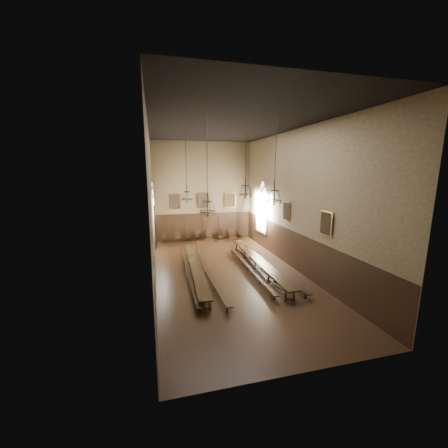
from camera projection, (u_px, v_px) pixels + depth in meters
name	position (u px, v px, depth m)	size (l,w,h in m)	color
floor	(228.00, 274.00, 17.43)	(9.00, 18.00, 0.02)	black
ceiling	(229.00, 125.00, 15.69)	(9.00, 18.00, 0.02)	black
wall_back	(203.00, 192.00, 25.13)	(9.00, 0.02, 9.00)	#7C6C4C
wall_front	(310.00, 238.00, 8.00)	(9.00, 0.02, 9.00)	#7C6C4C
wall_left	(151.00, 206.00, 15.46)	(0.02, 18.00, 9.00)	#7C6C4C
wall_right	(296.00, 201.00, 17.66)	(0.02, 18.00, 9.00)	#7C6C4C
wainscot_panelling	(228.00, 255.00, 17.19)	(9.00, 18.00, 2.50)	black
table_left	(196.00, 271.00, 16.85)	(1.17, 9.56, 0.74)	black
table_right	(258.00, 265.00, 17.91)	(0.85, 9.91, 0.77)	black
bench_left_outer	(189.00, 272.00, 16.93)	(0.53, 10.01, 0.45)	black
bench_left_inner	(206.00, 270.00, 17.24)	(0.54, 10.62, 0.48)	black
bench_right_inner	(248.00, 267.00, 17.83)	(0.51, 9.21, 0.41)	black
bench_right_outer	(267.00, 266.00, 18.05)	(0.83, 9.60, 0.43)	black
chair_0	(165.00, 240.00, 24.63)	(0.52, 0.52, 0.94)	black
chair_1	(178.00, 239.00, 24.92)	(0.51, 0.51, 0.96)	black
chair_2	(188.00, 239.00, 25.19)	(0.40, 0.40, 0.87)	black
chair_3	(198.00, 238.00, 25.28)	(0.50, 0.50, 0.97)	black
chair_4	(209.00, 237.00, 25.57)	(0.50, 0.50, 0.99)	black
chair_5	(220.00, 236.00, 25.87)	(0.58, 0.58, 1.03)	black
chair_6	(231.00, 236.00, 26.09)	(0.47, 0.47, 0.97)	black
chair_7	(240.00, 236.00, 26.42)	(0.40, 0.40, 0.87)	black
chandelier_back_left	(187.00, 194.00, 18.50)	(0.76, 0.76, 4.60)	black
chandelier_back_right	(245.00, 190.00, 19.23)	(0.94, 0.94, 4.38)	black
chandelier_front_left	(208.00, 205.00, 14.12)	(0.81, 0.81, 4.78)	black
chandelier_front_right	(274.00, 195.00, 14.25)	(0.78, 0.78, 4.23)	black
portrait_back_0	(174.00, 202.00, 24.52)	(1.10, 0.12, 1.40)	#C7802F
portrait_back_1	(203.00, 201.00, 25.16)	(1.10, 0.12, 1.40)	#C7802F
portrait_back_2	(230.00, 200.00, 25.79)	(1.10, 0.12, 1.40)	#C7802F
portrait_left_0	(154.00, 217.00, 16.60)	(0.12, 1.00, 1.30)	#C7802F
portrait_left_1	(155.00, 233.00, 12.32)	(0.12, 1.00, 1.30)	#C7802F
portrait_right_0	(286.00, 211.00, 18.73)	(0.12, 1.00, 1.30)	#C7802F
portrait_right_1	(326.00, 223.00, 14.46)	(0.12, 1.00, 1.30)	#C7802F
window_right	(262.00, 207.00, 23.08)	(0.20, 2.20, 4.60)	white
window_left	(154.00, 211.00, 20.92)	(0.20, 2.20, 4.60)	white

